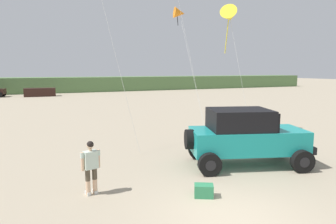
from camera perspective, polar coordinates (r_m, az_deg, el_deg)
name	(u,v)px	position (r m, az deg, el deg)	size (l,w,h in m)	color
ground_plane	(232,217)	(8.27, 12.27, -19.16)	(220.00, 220.00, 0.00)	tan
dune_ridge	(101,84)	(55.34, -12.86, 5.31)	(90.00, 6.00, 2.53)	#567A47
jeep	(246,136)	(12.06, 14.76, -4.45)	(5.01, 3.57, 2.26)	teal
person_watching	(91,165)	(9.34, -14.68, -9.81)	(0.61, 0.38, 1.67)	#DBB28E
cooler_box	(204,191)	(9.19, 6.93, -14.85)	(0.56, 0.36, 0.38)	#2D7F51
distant_sedan	(40,92)	(46.54, -23.47, 3.53)	(4.20, 1.70, 1.20)	black
kite_purple_stunt	(179,13)	(23.57, 2.23, 18.52)	(1.09, 5.47, 8.45)	orange
kite_yellow_diamond	(229,16)	(18.41, 11.76, 17.70)	(1.40, 3.34, 7.58)	yellow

